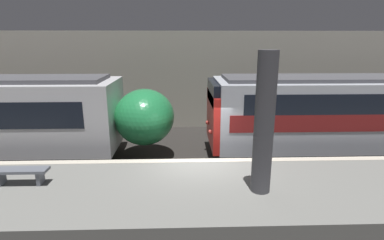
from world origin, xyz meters
The scene contains 5 objects.
ground_plane centered at (0.00, 0.00, 0.00)m, with size 120.00×120.00×0.00m, color #282623.
platform centered at (0.00, -1.89, 0.51)m, with size 40.00×3.78×1.02m.
station_rear_barrier centered at (0.00, 7.34, 2.66)m, with size 50.00×0.15×5.32m.
support_pillar_near centered at (1.48, -2.21, 2.82)m, with size 0.50×0.50×3.61m.
platform_bench centered at (-4.98, -1.64, 1.35)m, with size 1.50×0.40×0.45m.
Camera 1 is at (-0.55, -9.28, 4.84)m, focal length 28.00 mm.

